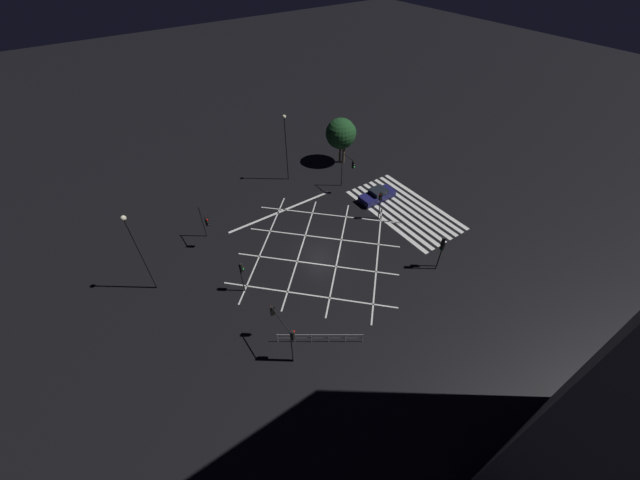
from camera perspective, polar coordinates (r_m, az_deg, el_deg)
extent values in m
plane|color=black|center=(35.88, 0.00, -1.65)|extent=(200.00, 200.00, 0.00)
cube|color=silver|center=(40.13, 10.14, 3.28)|extent=(12.96, 0.50, 0.01)
cube|color=silver|center=(40.66, 11.07, 3.73)|extent=(12.96, 0.50, 0.01)
cube|color=silver|center=(41.20, 11.99, 4.17)|extent=(12.96, 0.50, 0.01)
cube|color=silver|center=(41.75, 12.88, 4.60)|extent=(12.96, 0.50, 0.01)
cube|color=silver|center=(42.31, 13.74, 5.01)|extent=(12.96, 0.50, 0.01)
cube|color=silver|center=(42.88, 14.59, 5.41)|extent=(12.96, 0.50, 0.01)
cube|color=silver|center=(43.47, 15.41, 5.80)|extent=(12.96, 0.50, 0.01)
cube|color=silver|center=(44.06, 16.21, 6.18)|extent=(12.96, 0.50, 0.01)
cube|color=silver|center=(40.13, 1.47, 4.05)|extent=(11.30, 11.30, 0.01)
cube|color=silver|center=(35.61, 9.17, -2.79)|extent=(11.30, 11.30, 0.01)
cube|color=silver|center=(37.25, 0.53, 0.40)|extent=(11.30, 11.30, 0.01)
cube|color=silver|center=(35.69, 3.04, -2.03)|extent=(11.30, 11.30, 0.01)
cube|color=silver|center=(34.56, -0.57, -3.85)|extent=(11.30, 11.30, 0.01)
cube|color=silver|center=(36.18, -2.99, -1.26)|extent=(11.30, 11.30, 0.01)
cube|color=silver|center=(32.11, -1.86, -8.76)|extent=(11.30, 11.30, 0.01)
cube|color=silver|center=(37.06, -8.80, -0.51)|extent=(11.30, 11.30, 0.01)
cube|color=silver|center=(40.87, -6.18, 4.61)|extent=(0.30, 12.96, 0.01)
cube|color=beige|center=(30.43, 37.42, -20.40)|extent=(1.40, 0.06, 1.80)
cube|color=black|center=(28.01, 40.33, -17.04)|extent=(1.40, 0.06, 1.80)
cylinder|color=black|center=(35.06, 18.69, -2.16)|extent=(0.11, 0.11, 3.23)
cube|color=black|center=(34.23, 18.96, -0.94)|extent=(0.28, 0.16, 0.90)
sphere|color=black|center=(33.96, 18.95, -0.65)|extent=(0.18, 0.18, 0.18)
sphere|color=black|center=(34.16, 18.84, -1.01)|extent=(0.18, 0.18, 0.18)
sphere|color=green|center=(34.36, 18.73, -1.37)|extent=(0.18, 0.18, 0.18)
cube|color=black|center=(34.29, 19.05, -0.88)|extent=(0.36, 0.02, 0.98)
cylinder|color=black|center=(27.03, -4.49, -16.65)|extent=(0.11, 0.11, 3.87)
cube|color=black|center=(25.84, -4.40, -14.90)|extent=(0.28, 0.16, 0.90)
sphere|color=red|center=(25.61, -4.22, -14.42)|extent=(0.18, 0.18, 0.18)
sphere|color=black|center=(25.87, -4.19, -14.78)|extent=(0.18, 0.18, 0.18)
sphere|color=black|center=(26.12, -4.15, -15.13)|extent=(0.18, 0.18, 0.18)
cube|color=black|center=(25.82, -4.58, -14.99)|extent=(0.36, 0.02, 0.98)
cylinder|color=black|center=(38.04, -18.26, 2.82)|extent=(0.11, 0.11, 3.97)
cylinder|color=black|center=(36.14, -18.31, 4.20)|extent=(2.04, 0.09, 0.09)
cube|color=black|center=(35.61, -17.58, 2.81)|extent=(0.16, 0.28, 0.90)
sphere|color=red|center=(35.34, -17.62, 3.09)|extent=(0.18, 0.18, 0.18)
sphere|color=black|center=(35.53, -17.52, 2.72)|extent=(0.18, 0.18, 0.18)
sphere|color=black|center=(35.71, -17.42, 2.35)|extent=(0.18, 0.18, 0.18)
cube|color=black|center=(35.68, -17.63, 2.89)|extent=(0.02, 0.36, 0.98)
cylinder|color=black|center=(43.63, 3.55, 11.20)|extent=(0.11, 0.11, 4.58)
cylinder|color=black|center=(41.86, 4.54, 13.08)|extent=(2.05, 0.09, 0.09)
cube|color=black|center=(41.41, 5.40, 11.94)|extent=(0.16, 0.28, 0.90)
sphere|color=black|center=(41.19, 5.53, 12.23)|extent=(0.18, 0.18, 0.18)
sphere|color=black|center=(41.34, 5.50, 11.88)|extent=(0.18, 0.18, 0.18)
sphere|color=green|center=(41.49, 5.47, 11.52)|extent=(0.18, 0.18, 0.18)
cube|color=black|center=(41.47, 5.32, 12.00)|extent=(0.02, 0.36, 0.98)
cylinder|color=black|center=(31.80, -12.38, -5.91)|extent=(0.11, 0.11, 3.49)
cube|color=black|center=(30.92, -12.50, -4.29)|extent=(0.28, 0.16, 0.90)
sphere|color=black|center=(30.73, -12.39, -3.82)|extent=(0.18, 0.18, 0.18)
sphere|color=black|center=(30.94, -12.31, -4.20)|extent=(0.18, 0.18, 0.18)
sphere|color=green|center=(31.16, -12.23, -4.58)|extent=(0.18, 0.18, 0.18)
cube|color=black|center=(30.90, -12.64, -4.35)|extent=(0.36, 0.02, 0.98)
cylinder|color=black|center=(34.53, 18.71, -2.17)|extent=(0.11, 0.11, 3.94)
cube|color=black|center=(33.61, 19.09, -0.26)|extent=(0.16, 0.28, 0.90)
sphere|color=red|center=(33.46, 19.06, 0.22)|extent=(0.18, 0.18, 0.18)
sphere|color=black|center=(33.65, 18.95, -0.15)|extent=(0.18, 0.18, 0.18)
sphere|color=black|center=(33.85, 18.84, -0.53)|extent=(0.18, 0.18, 0.18)
cube|color=black|center=(33.58, 19.20, -0.35)|extent=(0.02, 0.36, 0.98)
cylinder|color=black|center=(39.13, 9.57, 5.44)|extent=(0.11, 0.11, 3.48)
cube|color=black|center=(38.32, 9.63, 6.84)|extent=(0.28, 0.16, 0.90)
sphere|color=red|center=(38.08, 9.55, 7.15)|extent=(0.18, 0.18, 0.18)
sphere|color=black|center=(38.25, 9.50, 6.79)|extent=(0.18, 0.18, 0.18)
sphere|color=black|center=(38.43, 9.45, 6.43)|extent=(0.18, 0.18, 0.18)
cube|color=black|center=(38.37, 9.73, 6.89)|extent=(0.36, 0.02, 0.98)
cylinder|color=black|center=(26.94, -4.50, -16.74)|extent=(0.11, 0.11, 3.98)
cylinder|color=black|center=(26.05, -6.30, -12.55)|extent=(2.69, 0.09, 0.09)
cube|color=black|center=(27.14, -7.67, -11.13)|extent=(0.16, 0.28, 0.90)
sphere|color=red|center=(26.96, -7.84, -10.59)|extent=(0.18, 0.18, 0.18)
sphere|color=black|center=(27.20, -7.78, -10.97)|extent=(0.18, 0.18, 0.18)
sphere|color=black|center=(27.44, -7.73, -11.34)|extent=(0.18, 0.18, 0.18)
cube|color=black|center=(27.09, -7.57, -11.26)|extent=(0.02, 0.36, 0.98)
cylinder|color=black|center=(33.12, -26.57, -2.40)|extent=(0.14, 0.14, 8.03)
sphere|color=#F4EAC6|center=(30.64, -28.94, 3.08)|extent=(0.43, 0.43, 0.43)
cylinder|color=black|center=(44.09, -5.38, 14.08)|extent=(0.14, 0.14, 8.07)
sphere|color=#F4EAC6|center=(42.25, -5.76, 19.03)|extent=(0.44, 0.44, 0.44)
cylinder|color=brown|center=(48.83, 3.80, 13.91)|extent=(0.36, 0.36, 3.12)
sphere|color=#19421E|center=(47.59, 3.95, 16.74)|extent=(3.02, 3.02, 3.02)
cylinder|color=brown|center=(48.97, 3.21, 13.72)|extent=(0.27, 0.27, 2.66)
sphere|color=#19421E|center=(47.68, 3.34, 16.64)|extent=(3.90, 3.90, 3.90)
cube|color=#191951|center=(42.65, 9.12, 7.01)|extent=(1.81, 4.37, 0.69)
cube|color=black|center=(42.37, 9.32, 7.71)|extent=(1.59, 1.83, 0.50)
sphere|color=white|center=(41.14, 7.41, 5.62)|extent=(0.16, 0.16, 0.16)
sphere|color=white|center=(41.80, 6.41, 6.40)|extent=(0.16, 0.16, 0.16)
cylinder|color=black|center=(41.56, 8.41, 5.63)|extent=(0.20, 0.60, 0.60)
cylinder|color=black|center=(42.46, 7.02, 6.70)|extent=(0.20, 0.60, 0.60)
cylinder|color=black|center=(43.15, 11.13, 6.82)|extent=(0.20, 0.60, 0.60)
cylinder|color=black|center=(44.03, 9.74, 7.84)|extent=(0.20, 0.60, 0.60)
cylinder|color=#9EA0A5|center=(29.17, -6.82, -15.32)|extent=(0.05, 0.05, 1.05)
cylinder|color=#9EA0A5|center=(29.04, -4.11, -15.39)|extent=(0.05, 0.05, 1.05)
cylinder|color=#9EA0A5|center=(28.98, -1.37, -15.42)|extent=(0.05, 0.05, 1.05)
cylinder|color=#9EA0A5|center=(28.98, 1.37, -15.42)|extent=(0.05, 0.05, 1.05)
cylinder|color=#9EA0A5|center=(29.04, 4.11, -15.39)|extent=(0.05, 0.05, 1.05)
cylinder|color=#9EA0A5|center=(29.17, 6.82, -15.32)|extent=(0.05, 0.05, 1.05)
cylinder|color=#9EA0A5|center=(28.56, 0.00, -14.92)|extent=(3.83, 5.51, 0.04)
cylinder|color=#9EA0A5|center=(28.93, 0.00, -15.37)|extent=(3.83, 5.51, 0.04)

